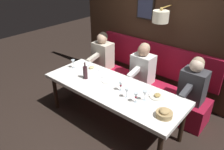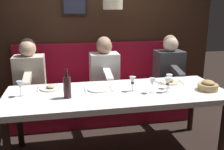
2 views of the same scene
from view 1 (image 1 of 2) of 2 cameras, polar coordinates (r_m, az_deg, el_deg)
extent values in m
plane|color=black|center=(3.99, 0.05, -12.22)|extent=(12.00, 12.00, 0.00)
cube|color=white|center=(3.57, 0.06, -3.49)|extent=(0.90, 2.41, 0.06)
cylinder|color=black|center=(4.28, -14.48, -4.48)|extent=(0.07, 0.07, 0.68)
cylinder|color=black|center=(3.59, 17.80, -12.11)|extent=(0.07, 0.07, 0.68)
cylinder|color=black|center=(4.64, -7.61, -1.00)|extent=(0.07, 0.07, 0.68)
cube|color=maroon|center=(4.44, 7.50, -4.19)|extent=(0.52, 2.61, 0.45)
cube|color=#382316|center=(4.42, 12.83, 12.65)|extent=(0.10, 3.81, 2.90)
cube|color=maroon|center=(4.57, 11.39, 4.22)|extent=(0.10, 2.61, 0.64)
cube|color=black|center=(4.47, 8.70, 16.94)|extent=(0.04, 0.38, 0.45)
cube|color=#2D334C|center=(4.46, 8.57, 16.91)|extent=(0.01, 0.32, 0.39)
cylinder|color=#A37F38|center=(4.07, 13.99, 16.87)|extent=(0.35, 0.02, 0.02)
cylinder|color=beige|center=(3.94, 12.54, 14.59)|extent=(0.28, 0.28, 0.20)
sphere|color=#A37F38|center=(3.92, 12.74, 16.44)|extent=(0.06, 0.06, 0.06)
cube|color=#3D3D42|center=(3.83, 20.34, -2.67)|extent=(0.30, 0.40, 0.56)
sphere|color=beige|center=(3.65, 21.20, 2.33)|extent=(0.22, 0.22, 0.22)
sphere|color=tan|center=(3.66, 21.45, 2.91)|extent=(0.20, 0.20, 0.20)
cube|color=#3D3D42|center=(3.57, 18.71, -3.98)|extent=(0.33, 0.09, 0.14)
cube|color=white|center=(4.19, 8.01, 1.63)|extent=(0.30, 0.40, 0.56)
sphere|color=#A37A60|center=(4.02, 8.21, 6.37)|extent=(0.22, 0.22, 0.22)
sphere|color=tan|center=(4.03, 8.47, 6.89)|extent=(0.20, 0.20, 0.20)
cube|color=white|center=(3.95, 5.75, 0.72)|extent=(0.33, 0.09, 0.14)
cube|color=beige|center=(4.75, -2.35, 5.18)|extent=(0.30, 0.40, 0.56)
sphere|color=#D1A889|center=(4.60, -2.62, 9.45)|extent=(0.22, 0.22, 0.22)
sphere|color=black|center=(4.61, -2.37, 9.91)|extent=(0.20, 0.20, 0.20)
cube|color=beige|center=(4.54, -4.83, 4.54)|extent=(0.33, 0.09, 0.14)
cylinder|color=white|center=(4.13, -5.35, 1.67)|extent=(0.24, 0.24, 0.01)
ellipsoid|color=#D1BC84|center=(4.12, -5.37, 1.99)|extent=(0.11, 0.09, 0.04)
cube|color=silver|center=(4.03, -4.09, 0.94)|extent=(0.17, 0.03, 0.01)
cube|color=silver|center=(4.24, -6.55, 2.28)|extent=(0.18, 0.02, 0.01)
cylinder|color=silver|center=(3.37, 11.68, -5.49)|extent=(0.24, 0.24, 0.01)
ellipsoid|color=#AD8E4C|center=(3.36, 11.73, -5.13)|extent=(0.11, 0.09, 0.04)
cube|color=silver|center=(3.31, 13.69, -6.55)|extent=(0.17, 0.03, 0.01)
cube|color=silver|center=(3.44, 9.75, -4.57)|extent=(0.18, 0.04, 0.01)
cylinder|color=white|center=(3.73, -1.16, -1.34)|extent=(0.24, 0.24, 0.01)
cube|color=silver|center=(3.63, 0.36, -2.23)|extent=(0.17, 0.02, 0.01)
cube|color=silver|center=(3.83, -2.59, -0.58)|extent=(0.18, 0.02, 0.01)
cylinder|color=silver|center=(3.27, 8.40, -6.49)|extent=(0.06, 0.06, 0.00)
cylinder|color=silver|center=(3.24, 8.45, -5.91)|extent=(0.01, 0.01, 0.07)
cone|color=silver|center=(3.20, 8.55, -4.73)|extent=(0.07, 0.07, 0.08)
cylinder|color=silver|center=(4.23, -9.94, 1.89)|extent=(0.06, 0.06, 0.00)
cylinder|color=silver|center=(4.21, -9.98, 2.37)|extent=(0.01, 0.01, 0.07)
cone|color=silver|center=(4.17, -10.07, 3.36)|extent=(0.07, 0.07, 0.08)
cylinder|color=silver|center=(3.46, 2.24, -4.02)|extent=(0.06, 0.06, 0.00)
cylinder|color=silver|center=(3.44, 2.25, -3.46)|extent=(0.01, 0.01, 0.07)
cone|color=silver|center=(3.40, 2.27, -2.31)|extent=(0.07, 0.07, 0.08)
cylinder|color=maroon|center=(3.41, 2.26, -2.76)|extent=(0.03, 0.03, 0.02)
cylinder|color=silver|center=(3.21, 6.14, -7.00)|extent=(0.06, 0.06, 0.00)
cylinder|color=silver|center=(3.19, 6.17, -6.42)|extent=(0.01, 0.01, 0.07)
cone|color=silver|center=(3.14, 6.25, -5.22)|extent=(0.07, 0.07, 0.08)
cylinder|color=maroon|center=(3.16, 6.22, -5.70)|extent=(0.03, 0.03, 0.02)
cylinder|color=silver|center=(3.30, 3.78, -5.85)|extent=(0.06, 0.06, 0.00)
cylinder|color=silver|center=(3.27, 3.80, -5.28)|extent=(0.01, 0.01, 0.07)
cone|color=silver|center=(3.23, 3.84, -4.09)|extent=(0.07, 0.07, 0.08)
cylinder|color=#33191E|center=(3.77, -6.96, 0.60)|extent=(0.08, 0.08, 0.22)
cylinder|color=#33191E|center=(3.71, -7.09, 2.66)|extent=(0.03, 0.03, 0.08)
cylinder|color=tan|center=(2.99, 13.41, -9.89)|extent=(0.22, 0.22, 0.07)
ellipsoid|color=tan|center=(2.96, 13.52, -9.13)|extent=(0.15, 0.13, 0.06)
camera|label=2|loc=(2.70, -50.49, -3.16)|focal=40.68mm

